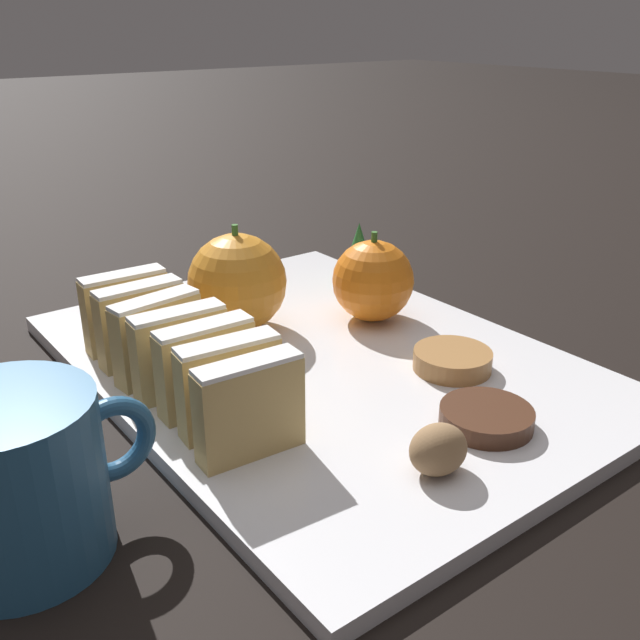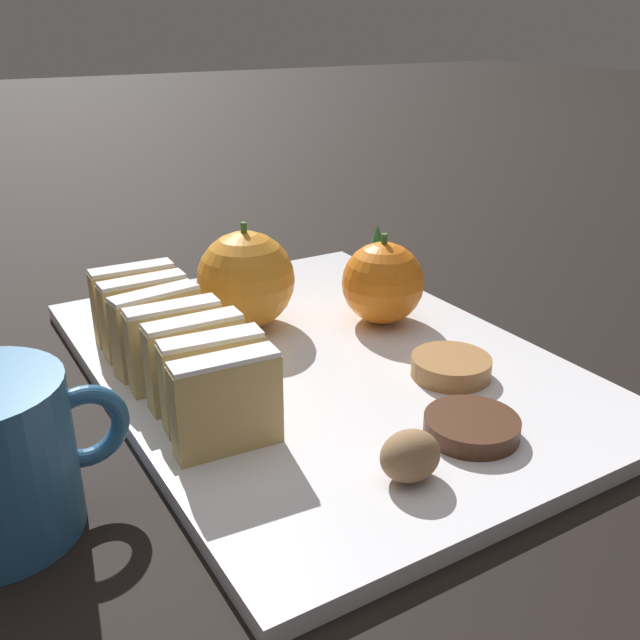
# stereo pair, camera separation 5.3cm
# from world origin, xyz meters

# --- Properties ---
(ground_plane) EXTENTS (6.00, 6.00, 0.00)m
(ground_plane) POSITION_xyz_m (0.00, 0.00, 0.00)
(ground_plane) COLOR black
(serving_platter) EXTENTS (0.31, 0.42, 0.01)m
(serving_platter) POSITION_xyz_m (0.00, 0.00, 0.01)
(serving_platter) COLOR white
(serving_platter) RESTS_ON ground_plane
(stollen_slice_front) EXTENTS (0.07, 0.02, 0.06)m
(stollen_slice_front) POSITION_xyz_m (-0.11, -0.08, 0.04)
(stollen_slice_front) COLOR tan
(stollen_slice_front) RESTS_ON serving_platter
(stollen_slice_second) EXTENTS (0.07, 0.02, 0.06)m
(stollen_slice_second) POSITION_xyz_m (-0.11, -0.05, 0.04)
(stollen_slice_second) COLOR tan
(stollen_slice_second) RESTS_ON serving_platter
(stollen_slice_third) EXTENTS (0.06, 0.02, 0.06)m
(stollen_slice_third) POSITION_xyz_m (-0.10, -0.02, 0.04)
(stollen_slice_third) COLOR tan
(stollen_slice_third) RESTS_ON serving_platter
(stollen_slice_fourth) EXTENTS (0.07, 0.02, 0.06)m
(stollen_slice_fourth) POSITION_xyz_m (-0.11, 0.01, 0.04)
(stollen_slice_fourth) COLOR tan
(stollen_slice_fourth) RESTS_ON serving_platter
(stollen_slice_fifth) EXTENTS (0.07, 0.03, 0.06)m
(stollen_slice_fifth) POSITION_xyz_m (-0.11, 0.04, 0.04)
(stollen_slice_fifth) COLOR tan
(stollen_slice_fifth) RESTS_ON serving_platter
(stollen_slice_sixth) EXTENTS (0.06, 0.02, 0.06)m
(stollen_slice_sixth) POSITION_xyz_m (-0.11, 0.07, 0.04)
(stollen_slice_sixth) COLOR tan
(stollen_slice_sixth) RESTS_ON serving_platter
(stollen_slice_back) EXTENTS (0.06, 0.02, 0.06)m
(stollen_slice_back) POSITION_xyz_m (-0.11, 0.10, 0.04)
(stollen_slice_back) COLOR tan
(stollen_slice_back) RESTS_ON serving_platter
(orange_near) EXTENTS (0.07, 0.07, 0.08)m
(orange_near) POSITION_xyz_m (0.08, 0.03, 0.05)
(orange_near) COLOR orange
(orange_near) RESTS_ON serving_platter
(orange_far) EXTENTS (0.08, 0.08, 0.09)m
(orange_far) POSITION_xyz_m (-0.02, 0.08, 0.05)
(orange_far) COLOR orange
(orange_far) RESTS_ON serving_platter
(walnut) EXTENTS (0.04, 0.03, 0.03)m
(walnut) POSITION_xyz_m (-0.04, -0.16, 0.03)
(walnut) COLOR #8E6B47
(walnut) RESTS_ON serving_platter
(chocolate_cookie) EXTENTS (0.06, 0.06, 0.01)m
(chocolate_cookie) POSITION_xyz_m (0.02, -0.14, 0.02)
(chocolate_cookie) COLOR #472819
(chocolate_cookie) RESTS_ON serving_platter
(gingerbread_cookie) EXTENTS (0.06, 0.06, 0.01)m
(gingerbread_cookie) POSITION_xyz_m (0.06, -0.07, 0.02)
(gingerbread_cookie) COLOR #A3703D
(gingerbread_cookie) RESTS_ON serving_platter
(evergreen_sprig) EXTENTS (0.04, 0.04, 0.06)m
(evergreen_sprig) POSITION_xyz_m (0.12, 0.10, 0.04)
(evergreen_sprig) COLOR #23662D
(evergreen_sprig) RESTS_ON serving_platter
(coffee_mug) EXTENTS (0.12, 0.09, 0.09)m
(coffee_mug) POSITION_xyz_m (-0.24, -0.07, 0.04)
(coffee_mug) COLOR #2D6693
(coffee_mug) RESTS_ON ground_plane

